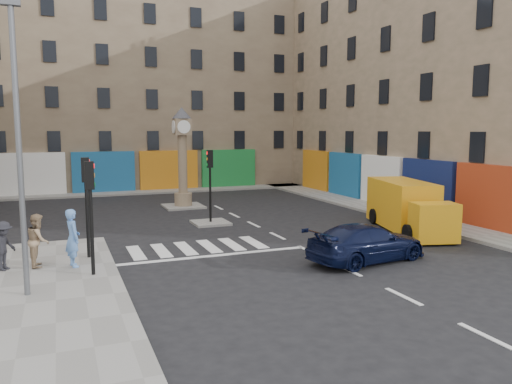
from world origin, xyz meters
TOP-DOWN VIEW (x-y plane):
  - ground at (0.00, 0.00)m, footprint 120.00×120.00m
  - sidewalk_right at (8.70, 10.00)m, footprint 2.60×30.00m
  - sidewalk_far at (-4.00, 22.20)m, footprint 32.00×2.40m
  - island_near at (-2.00, 8.00)m, footprint 1.80×1.80m
  - island_far at (-2.00, 14.00)m, footprint 2.40×2.40m
  - building_right at (15.00, 10.00)m, footprint 10.00×30.00m
  - building_far at (-4.00, 28.00)m, footprint 32.00×10.00m
  - traffic_light_left_near at (-8.30, 0.20)m, footprint 0.28×0.22m
  - traffic_light_left_far at (-8.30, 2.60)m, footprint 0.28×0.22m
  - traffic_light_island at (-2.00, 8.00)m, footprint 0.28×0.22m
  - lamp_post at (-10.20, -1.20)m, footprint 0.50×0.25m
  - clock_pillar at (-2.00, 14.00)m, footprint 1.20×1.20m
  - navy_sedan at (1.26, -1.24)m, footprint 5.08×2.75m
  - yellow_van at (6.34, 2.89)m, footprint 3.57×6.74m
  - pedestrian_blue at (-8.86, 1.47)m, footprint 0.64×0.83m
  - pedestrian_tan at (-9.97, 1.94)m, footprint 0.70×0.89m
  - pedestrian_dark at (-11.04, 1.86)m, footprint 1.06×1.24m

SIDE VIEW (x-z plane):
  - ground at x=0.00m, z-range 0.00..0.00m
  - island_near at x=-2.00m, z-range 0.00..0.12m
  - island_far at x=-2.00m, z-range 0.00..0.12m
  - sidewalk_right at x=8.70m, z-range 0.00..0.15m
  - sidewalk_far at x=-4.00m, z-range 0.00..0.15m
  - navy_sedan at x=1.26m, z-range 0.00..1.40m
  - pedestrian_dark at x=-11.04m, z-range 0.15..1.81m
  - pedestrian_tan at x=-9.97m, z-range 0.15..1.99m
  - pedestrian_blue at x=-8.86m, z-range 0.15..2.16m
  - yellow_van at x=6.34m, z-range -0.01..2.34m
  - traffic_light_island at x=-2.00m, z-range 0.74..4.44m
  - traffic_light_left_near at x=-8.30m, z-range 0.77..4.47m
  - traffic_light_left_far at x=-8.30m, z-range 0.77..4.47m
  - clock_pillar at x=-2.00m, z-range 0.50..6.60m
  - lamp_post at x=-10.20m, z-range 0.64..8.94m
  - building_right at x=15.00m, z-range 0.00..16.00m
  - building_far at x=-4.00m, z-range 0.00..17.00m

